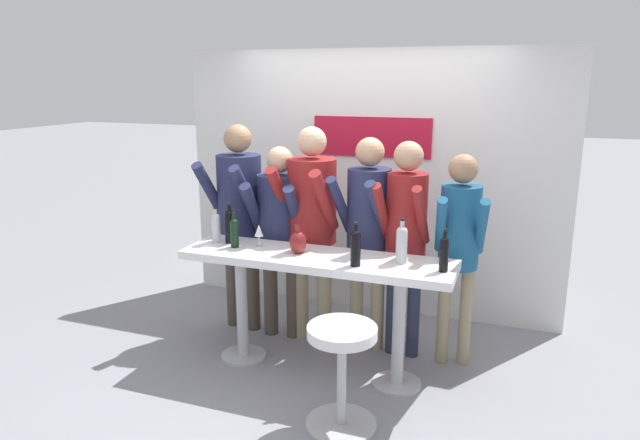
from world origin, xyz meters
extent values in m
plane|color=gray|center=(0.00, 0.00, 0.00)|extent=(40.00, 40.00, 0.00)
cube|color=silver|center=(0.00, 1.39, 1.23)|extent=(3.63, 0.10, 2.46)
cube|color=#B2142D|center=(0.04, 1.33, 1.67)|extent=(1.10, 0.02, 0.36)
cube|color=white|center=(0.00, 0.00, 0.90)|extent=(2.03, 0.53, 0.06)
cylinder|color=#B2B2B7|center=(-0.63, 0.00, 0.46)|extent=(0.09, 0.09, 0.87)
cylinder|color=#B2B2B7|center=(-0.63, 0.00, 0.01)|extent=(0.36, 0.36, 0.02)
cylinder|color=#B2B2B7|center=(0.63, 0.00, 0.46)|extent=(0.09, 0.09, 0.87)
cylinder|color=#B2B2B7|center=(0.63, 0.00, 0.01)|extent=(0.36, 0.36, 0.02)
cylinder|color=#B2B2B7|center=(0.40, -0.63, 0.01)|extent=(0.46, 0.46, 0.02)
cylinder|color=#B2B2B7|center=(0.40, -0.63, 0.34)|extent=(0.06, 0.06, 0.63)
cylinder|color=white|center=(0.40, -0.63, 0.66)|extent=(0.44, 0.44, 0.07)
cylinder|color=#473D33|center=(-1.01, 0.54, 0.44)|extent=(0.12, 0.12, 0.87)
cylinder|color=#473D33|center=(-0.80, 0.52, 0.44)|extent=(0.12, 0.12, 0.87)
cylinder|color=#23284C|center=(-0.90, 0.53, 1.22)|extent=(0.42, 0.42, 0.69)
sphere|color=#9E7556|center=(-0.90, 0.53, 1.70)|extent=(0.24, 0.24, 0.24)
cylinder|color=#23284C|center=(-1.10, 0.38, 1.27)|extent=(0.13, 0.42, 0.53)
cylinder|color=#23284C|center=(-0.74, 0.35, 1.27)|extent=(0.13, 0.42, 0.53)
cylinder|color=#473D33|center=(-0.61, 0.48, 0.40)|extent=(0.12, 0.12, 0.79)
cylinder|color=#473D33|center=(-0.40, 0.50, 0.40)|extent=(0.12, 0.12, 0.79)
cylinder|color=#23284C|center=(-0.50, 0.49, 1.11)|extent=(0.40, 0.40, 0.63)
sphere|color=#D6AD89|center=(-0.50, 0.49, 1.55)|extent=(0.22, 0.22, 0.22)
cylinder|color=#23284C|center=(-0.67, 0.33, 1.15)|extent=(0.11, 0.39, 0.49)
cylinder|color=#23284C|center=(-0.31, 0.35, 1.15)|extent=(0.11, 0.39, 0.49)
cylinder|color=gray|center=(-0.33, 0.52, 0.44)|extent=(0.13, 0.13, 0.87)
cylinder|color=gray|center=(-0.12, 0.50, 0.44)|extent=(0.13, 0.13, 0.87)
cylinder|color=maroon|center=(-0.22, 0.51, 1.22)|extent=(0.43, 0.43, 0.69)
sphere|color=#D6AD89|center=(-0.22, 0.51, 1.70)|extent=(0.24, 0.24, 0.24)
cylinder|color=maroon|center=(-0.43, 0.36, 1.27)|extent=(0.13, 0.42, 0.54)
cylinder|color=maroon|center=(-0.05, 0.32, 1.27)|extent=(0.13, 0.42, 0.54)
cylinder|color=gray|center=(0.15, 0.56, 0.42)|extent=(0.11, 0.11, 0.84)
cylinder|color=gray|center=(0.34, 0.52, 0.42)|extent=(0.11, 0.11, 0.84)
cylinder|color=#23284C|center=(0.24, 0.54, 1.17)|extent=(0.41, 0.41, 0.67)
sphere|color=tan|center=(0.24, 0.54, 1.64)|extent=(0.23, 0.23, 0.23)
cylinder|color=#23284C|center=(0.05, 0.42, 1.22)|extent=(0.16, 0.40, 0.51)
cylinder|color=#23284C|center=(0.37, 0.35, 1.22)|extent=(0.16, 0.40, 0.51)
cylinder|color=#23283D|center=(0.47, 0.50, 0.42)|extent=(0.10, 0.10, 0.83)
cylinder|color=#23283D|center=(0.64, 0.49, 0.42)|extent=(0.10, 0.10, 0.83)
cylinder|color=maroon|center=(0.56, 0.50, 1.16)|extent=(0.33, 0.33, 0.66)
sphere|color=tan|center=(0.56, 0.50, 1.62)|extent=(0.23, 0.23, 0.23)
cylinder|color=maroon|center=(0.40, 0.35, 1.21)|extent=(0.10, 0.39, 0.50)
cylinder|color=maroon|center=(0.70, 0.33, 1.21)|extent=(0.10, 0.39, 0.50)
cylinder|color=gray|center=(0.88, 0.48, 0.40)|extent=(0.10, 0.10, 0.80)
cylinder|color=gray|center=(1.05, 0.51, 0.40)|extent=(0.10, 0.10, 0.80)
cylinder|color=#19517A|center=(0.96, 0.49, 1.11)|extent=(0.34, 0.34, 0.63)
sphere|color=#9E7556|center=(0.96, 0.49, 1.55)|extent=(0.22, 0.22, 0.22)
cylinder|color=#19517A|center=(0.85, 0.32, 1.16)|extent=(0.13, 0.37, 0.48)
cylinder|color=#19517A|center=(1.13, 0.36, 1.16)|extent=(0.13, 0.37, 0.48)
cylinder|color=black|center=(-0.66, -0.02, 1.03)|extent=(0.06, 0.06, 0.19)
sphere|color=black|center=(-0.66, -0.02, 1.12)|extent=(0.06, 0.06, 0.06)
cylinder|color=black|center=(-0.66, -0.02, 1.16)|extent=(0.02, 0.02, 0.07)
cylinder|color=black|center=(-0.66, -0.02, 1.20)|extent=(0.03, 0.03, 0.01)
cylinder|color=#B7BCC1|center=(0.62, 0.04, 1.04)|extent=(0.08, 0.08, 0.23)
sphere|color=#B7BCC1|center=(0.62, 0.04, 1.16)|extent=(0.08, 0.08, 0.08)
cylinder|color=#B7BCC1|center=(0.62, 0.04, 1.20)|extent=(0.03, 0.03, 0.08)
cylinder|color=black|center=(0.62, 0.04, 1.24)|extent=(0.03, 0.03, 0.02)
cylinder|color=#B7BCC1|center=(-0.86, 0.05, 1.03)|extent=(0.07, 0.07, 0.20)
sphere|color=#B7BCC1|center=(-0.86, 0.05, 1.13)|extent=(0.07, 0.07, 0.07)
cylinder|color=#B7BCC1|center=(-0.86, 0.05, 1.16)|extent=(0.03, 0.03, 0.07)
cylinder|color=black|center=(-0.86, 0.05, 1.21)|extent=(0.03, 0.03, 0.01)
cylinder|color=black|center=(0.34, -0.13, 1.04)|extent=(0.07, 0.07, 0.22)
sphere|color=black|center=(0.34, -0.13, 1.15)|extent=(0.07, 0.07, 0.07)
cylinder|color=black|center=(0.34, -0.13, 1.19)|extent=(0.03, 0.03, 0.08)
cylinder|color=black|center=(0.34, -0.13, 1.23)|extent=(0.03, 0.03, 0.02)
cylinder|color=black|center=(0.93, -0.04, 1.03)|extent=(0.06, 0.06, 0.21)
sphere|color=black|center=(0.93, -0.04, 1.14)|extent=(0.06, 0.06, 0.06)
cylinder|color=black|center=(0.93, -0.04, 1.17)|extent=(0.02, 0.02, 0.07)
cylinder|color=black|center=(0.93, -0.04, 1.22)|extent=(0.03, 0.03, 0.02)
cylinder|color=black|center=(-0.76, 0.08, 1.04)|extent=(0.08, 0.08, 0.22)
sphere|color=black|center=(-0.76, 0.08, 1.15)|extent=(0.08, 0.08, 0.08)
cylinder|color=black|center=(-0.76, 0.08, 1.19)|extent=(0.03, 0.03, 0.08)
cylinder|color=black|center=(-0.76, 0.08, 1.24)|extent=(0.03, 0.03, 0.02)
cylinder|color=silver|center=(-0.49, 0.05, 0.93)|extent=(0.06, 0.06, 0.01)
cylinder|color=silver|center=(-0.49, 0.05, 0.98)|extent=(0.01, 0.01, 0.08)
cone|color=silver|center=(-0.49, 0.05, 1.06)|extent=(0.07, 0.07, 0.09)
ellipsoid|color=maroon|center=(-0.15, 0.01, 1.01)|extent=(0.13, 0.13, 0.17)
cylinder|color=maroon|center=(-0.15, 0.01, 1.12)|extent=(0.04, 0.04, 0.05)
camera|label=1|loc=(1.40, -3.74, 2.19)|focal=32.00mm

